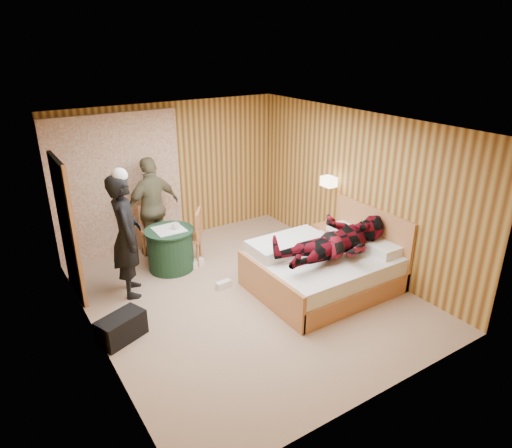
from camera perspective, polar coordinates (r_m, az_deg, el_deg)
floor at (r=6.81m, az=-1.42°, el=-8.78°), size 4.20×5.00×0.01m
ceiling at (r=5.91m, az=-1.65°, el=12.41°), size 4.20×5.00×0.01m
wall_back at (r=8.38m, az=-10.50°, el=6.30°), size 4.20×0.02×2.50m
wall_left at (r=5.56m, az=-20.39°, el=-3.28°), size 0.02×5.00×2.50m
wall_right at (r=7.49m, az=12.36°, el=4.21°), size 0.02×5.00×2.50m
curtain at (r=8.03m, az=-16.87°, el=4.60°), size 2.20×0.08×2.40m
doorway at (r=6.93m, az=-22.56°, el=-0.56°), size 0.06×0.90×2.05m
wall_lamp at (r=7.67m, az=9.10°, el=5.27°), size 0.26×0.24×0.16m
bed at (r=6.94m, az=8.45°, el=-5.43°), size 2.01×1.58×1.09m
nightstand at (r=7.82m, az=9.63°, el=-2.26°), size 0.44×0.60×0.58m
round_table at (r=7.49m, az=-10.65°, el=-3.06°), size 0.79×0.79×0.70m
chair_far at (r=7.95m, az=-12.65°, el=-0.21°), size 0.52×0.52×0.93m
chair_near at (r=7.55m, az=-7.93°, el=-1.10°), size 0.58×0.58×0.93m
duffel_bag at (r=6.06m, az=-16.48°, el=-12.33°), size 0.66×0.51×0.33m
sneaker_left at (r=6.97m, az=-4.06°, el=-7.54°), size 0.24×0.11×0.11m
sneaker_right at (r=7.62m, az=-7.40°, el=-4.86°), size 0.27×0.18×0.11m
woman_standing at (r=6.70m, az=-15.88°, el=-1.44°), size 0.59×0.75×1.82m
man_at_table at (r=7.87m, az=-12.77°, el=2.07°), size 1.08×0.63×1.72m
man_on_bed at (r=6.52m, az=10.25°, el=-1.01°), size 0.86×0.67×1.77m
book_lower at (r=7.67m, az=10.02°, el=-0.42°), size 0.26×0.28×0.02m
book_upper at (r=7.67m, az=10.03°, el=-0.28°), size 0.19×0.24×0.02m
cup_nightstand at (r=7.78m, az=9.15°, el=0.26°), size 0.13×0.13×0.09m
cup_table at (r=7.33m, az=-9.99°, el=-0.24°), size 0.16×0.16×0.10m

